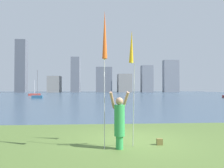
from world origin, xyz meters
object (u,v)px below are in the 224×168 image
object	(u,v)px
person	(119,121)
bag	(160,142)
kite_flag_left	(105,37)
sailboat_3	(37,97)
sailboat_0	(34,94)
kite_flag_right	(132,50)

from	to	relation	value
person	bag	bearing A→B (deg)	0.93
kite_flag_left	bag	size ratio (longest dim) A/B	20.64
person	sailboat_3	size ratio (longest dim) A/B	0.34
kite_flag_left	person	bearing A→B (deg)	13.45
bag	person	bearing A→B (deg)	-165.01
sailboat_3	sailboat_0	bearing A→B (deg)	107.75
person	sailboat_3	world-z (taller)	sailboat_3
kite_flag_right	sailboat_0	size ratio (longest dim) A/B	0.97
bag	sailboat_0	distance (m)	52.61
kite_flag_left	sailboat_3	distance (m)	37.11
kite_flag_left	bag	distance (m)	3.99
bag	sailboat_3	world-z (taller)	sailboat_3
sailboat_0	bag	bearing A→B (deg)	-69.72
kite_flag_left	sailboat_3	world-z (taller)	sailboat_3
person	kite_flag_left	size ratio (longest dim) A/B	0.42
person	sailboat_3	bearing A→B (deg)	95.00
kite_flag_right	sailboat_0	world-z (taller)	sailboat_0
kite_flag_right	kite_flag_left	bearing A→B (deg)	-147.13
person	sailboat_0	bearing A→B (deg)	94.61
person	kite_flag_right	distance (m)	2.49
kite_flag_right	sailboat_3	distance (m)	36.82
person	bag	world-z (taller)	person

